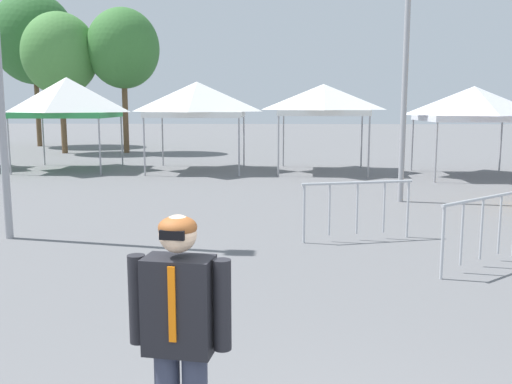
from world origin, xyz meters
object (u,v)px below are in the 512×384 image
at_px(person_foreground, 180,334).
at_px(light_pole_near_lift, 408,1).
at_px(canopy_tent_left_of_center, 197,99).
at_px(canopy_tent_behind_left, 324,100).
at_px(canopy_tent_behind_center, 67,97).
at_px(crowd_barrier_near_person, 357,199).
at_px(canopy_tent_far_right, 474,104).
at_px(tree_behind_tents_left, 60,54).
at_px(tree_behind_tents_right, 123,49).
at_px(crowd_barrier_by_lift, 482,218).
at_px(tree_behind_tents_center, 34,39).

bearing_deg(person_foreground, light_pole_near_lift, 71.49).
relative_size(canopy_tent_left_of_center, canopy_tent_behind_left, 1.02).
relative_size(canopy_tent_behind_center, crowd_barrier_near_person, 1.69).
height_order(canopy_tent_far_right, crowd_barrier_near_person, canopy_tent_far_right).
xyz_separation_m(tree_behind_tents_left, crowd_barrier_near_person, (12.28, -18.06, -4.14)).
bearing_deg(tree_behind_tents_left, tree_behind_tents_right, 6.73).
bearing_deg(person_foreground, canopy_tent_left_of_center, 97.90).
bearing_deg(crowd_barrier_by_lift, tree_behind_tents_right, 118.43).
height_order(canopy_tent_behind_center, person_foreground, canopy_tent_behind_center).
distance_m(canopy_tent_behind_left, person_foreground, 17.63).
distance_m(canopy_tent_behind_left, canopy_tent_far_right, 5.09).
bearing_deg(person_foreground, crowd_barrier_by_lift, 54.67).
bearing_deg(canopy_tent_left_of_center, tree_behind_tents_right, 121.98).
relative_size(person_foreground, crowd_barrier_near_person, 0.87).
height_order(person_foreground, tree_behind_tents_center, tree_behind_tents_center).
xyz_separation_m(canopy_tent_behind_center, canopy_tent_far_right, (14.40, -1.45, -0.23)).
xyz_separation_m(canopy_tent_behind_left, light_pole_near_lift, (1.49, -6.48, 2.28)).
bearing_deg(canopy_tent_left_of_center, light_pole_near_lift, -47.22).
xyz_separation_m(canopy_tent_behind_left, crowd_barrier_near_person, (-0.17, -10.66, -1.85)).
bearing_deg(canopy_tent_far_right, canopy_tent_behind_left, 165.63).
xyz_separation_m(canopy_tent_behind_left, tree_behind_tents_right, (-9.39, 7.76, 2.58)).
bearing_deg(canopy_tent_far_right, crowd_barrier_by_lift, -107.44).
relative_size(canopy_tent_behind_left, tree_behind_tents_left, 0.49).
xyz_separation_m(canopy_tent_left_of_center, canopy_tent_behind_left, (4.61, -0.11, -0.02)).
xyz_separation_m(light_pole_near_lift, tree_behind_tents_left, (-13.94, 13.88, 0.01)).
bearing_deg(canopy_tent_behind_left, canopy_tent_far_right, -14.37).
height_order(canopy_tent_far_right, tree_behind_tents_right, tree_behind_tents_right).
bearing_deg(crowd_barrier_by_lift, canopy_tent_behind_center, 131.22).
height_order(canopy_tent_behind_left, canopy_tent_far_right, canopy_tent_behind_left).
distance_m(canopy_tent_far_right, tree_behind_tents_center, 24.87).
bearing_deg(crowd_barrier_by_lift, tree_behind_tents_center, 125.25).
bearing_deg(tree_behind_tents_right, canopy_tent_behind_left, -39.58).
bearing_deg(tree_behind_tents_right, canopy_tent_left_of_center, -58.02).
distance_m(canopy_tent_far_right, tree_behind_tents_left, 19.57).
relative_size(canopy_tent_far_right, crowd_barrier_by_lift, 2.07).
bearing_deg(light_pole_near_lift, canopy_tent_behind_center, 148.66).
bearing_deg(canopy_tent_behind_center, canopy_tent_behind_left, -1.16).
xyz_separation_m(crowd_barrier_by_lift, crowd_barrier_near_person, (-1.64, 1.63, 0.00)).
xyz_separation_m(canopy_tent_left_of_center, tree_behind_tents_right, (-4.78, 7.65, 2.56)).
bearing_deg(person_foreground, tree_behind_tents_left, 112.49).
distance_m(canopy_tent_far_right, person_foreground, 17.72).
distance_m(canopy_tent_behind_center, tree_behind_tents_left, 8.10).
xyz_separation_m(tree_behind_tents_center, tree_behind_tents_right, (6.36, -4.30, -1.00)).
xyz_separation_m(tree_behind_tents_left, crowd_barrier_by_lift, (13.92, -19.69, -4.14)).
distance_m(canopy_tent_far_right, tree_behind_tents_right, 17.14).
relative_size(crowd_barrier_by_lift, crowd_barrier_near_person, 0.80).
relative_size(canopy_tent_left_of_center, light_pole_near_lift, 0.40).
height_order(light_pole_near_lift, tree_behind_tents_center, tree_behind_tents_center).
distance_m(tree_behind_tents_left, crowd_barrier_by_lift, 24.46).
bearing_deg(tree_behind_tents_center, light_pole_near_lift, -47.09).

